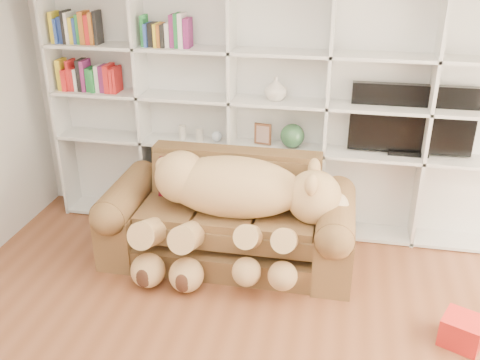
% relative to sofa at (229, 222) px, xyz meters
% --- Properties ---
extents(wall_back, '(5.00, 0.02, 2.70)m').
position_rel_sofa_xyz_m(wall_back, '(0.34, 0.82, 1.00)').
color(wall_back, silver).
rests_on(wall_back, floor).
extents(bookshelf, '(4.43, 0.35, 2.40)m').
position_rel_sofa_xyz_m(bookshelf, '(0.10, 0.68, 0.96)').
color(bookshelf, silver).
rests_on(bookshelf, floor).
extents(sofa, '(2.19, 0.95, 0.92)m').
position_rel_sofa_xyz_m(sofa, '(0.00, 0.00, 0.00)').
color(sofa, brown).
rests_on(sofa, floor).
extents(teddy_bear, '(1.75, 0.93, 1.02)m').
position_rel_sofa_xyz_m(teddy_bear, '(0.07, -0.18, 0.31)').
color(teddy_bear, tan).
rests_on(teddy_bear, sofa).
extents(throw_pillow, '(0.39, 0.22, 0.41)m').
position_rel_sofa_xyz_m(throw_pillow, '(-0.48, 0.15, 0.32)').
color(throw_pillow, '#510D19').
rests_on(throw_pillow, sofa).
extents(gift_box, '(0.35, 0.34, 0.22)m').
position_rel_sofa_xyz_m(gift_box, '(1.89, -0.81, -0.24)').
color(gift_box, red).
rests_on(gift_box, floor).
extents(tv, '(1.09, 0.18, 0.64)m').
position_rel_sofa_xyz_m(tv, '(1.53, 0.68, 0.84)').
color(tv, black).
rests_on(tv, bookshelf).
extents(picture_frame, '(0.17, 0.05, 0.20)m').
position_rel_sofa_xyz_m(picture_frame, '(0.19, 0.63, 0.63)').
color(picture_frame, brown).
rests_on(picture_frame, bookshelf).
extents(green_vase, '(0.23, 0.23, 0.23)m').
position_rel_sofa_xyz_m(green_vase, '(0.47, 0.63, 0.63)').
color(green_vase, '#2A5231').
rests_on(green_vase, bookshelf).
extents(figurine_tall, '(0.08, 0.08, 0.14)m').
position_rel_sofa_xyz_m(figurine_tall, '(-0.60, 0.63, 0.59)').
color(figurine_tall, beige).
rests_on(figurine_tall, bookshelf).
extents(figurine_short, '(0.08, 0.08, 0.12)m').
position_rel_sofa_xyz_m(figurine_short, '(-0.43, 0.63, 0.58)').
color(figurine_short, beige).
rests_on(figurine_short, bookshelf).
extents(snow_globe, '(0.10, 0.10, 0.10)m').
position_rel_sofa_xyz_m(snow_globe, '(-0.26, 0.63, 0.57)').
color(snow_globe, silver).
rests_on(snow_globe, bookshelf).
extents(shelf_vase, '(0.23, 0.23, 0.21)m').
position_rel_sofa_xyz_m(shelf_vase, '(0.30, 0.63, 1.08)').
color(shelf_vase, beige).
rests_on(shelf_vase, bookshelf).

